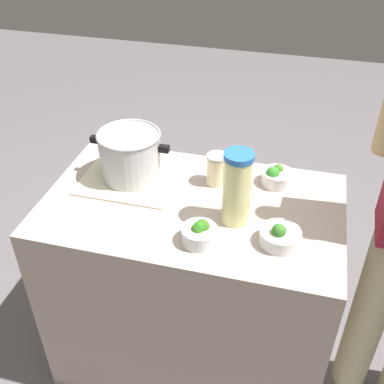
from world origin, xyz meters
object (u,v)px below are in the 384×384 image
broccoli_bowl_center (276,176)px  broccoli_bowl_back (280,236)px  mason_jar (217,169)px  broccoli_bowl_front (200,233)px  lemonade_pitcher (237,188)px  cooking_pot (130,154)px

broccoli_bowl_center → broccoli_bowl_back: 0.33m
mason_jar → broccoli_bowl_front: bearing=-87.1°
broccoli_bowl_back → broccoli_bowl_front: bearing=-167.5°
lemonade_pitcher → broccoli_bowl_front: bearing=-124.0°
cooking_pot → broccoli_bowl_center: size_ratio=2.65×
broccoli_bowl_center → lemonade_pitcher: bearing=-113.8°
cooking_pot → broccoli_bowl_back: (0.59, -0.24, -0.07)m
broccoli_bowl_back → mason_jar: bearing=133.7°
mason_jar → broccoli_bowl_center: (0.22, 0.05, -0.03)m
broccoli_bowl_front → cooking_pot: bearing=139.3°
mason_jar → lemonade_pitcher: bearing=-61.5°
broccoli_bowl_front → broccoli_bowl_center: bearing=62.4°
lemonade_pitcher → cooking_pot: bearing=160.1°
cooking_pot → mason_jar: 0.33m
mason_jar → broccoli_bowl_back: bearing=-46.3°
broccoli_bowl_back → broccoli_bowl_center: bearing=98.3°
cooking_pot → broccoli_bowl_front: 0.45m
mason_jar → broccoli_bowl_center: bearing=13.3°
mason_jar → broccoli_bowl_front: mason_jar is taller
cooking_pot → broccoli_bowl_center: cooking_pot is taller
broccoli_bowl_front → broccoli_bowl_back: bearing=12.5°
broccoli_bowl_front → broccoli_bowl_back: size_ratio=0.88×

